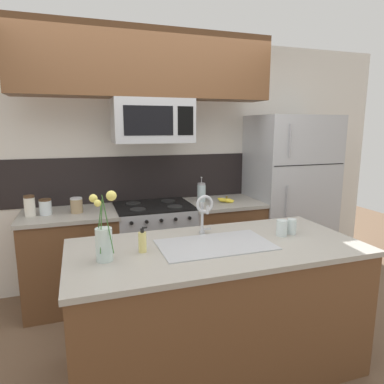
# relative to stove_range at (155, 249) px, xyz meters

# --- Properties ---
(ground_plane) EXTENTS (10.00, 10.00, 0.00)m
(ground_plane) POSITION_rel_stove_range_xyz_m (-0.00, -0.90, -0.46)
(ground_plane) COLOR brown
(rear_partition) EXTENTS (5.20, 0.10, 2.60)m
(rear_partition) POSITION_rel_stove_range_xyz_m (0.30, 0.38, 0.84)
(rear_partition) COLOR silver
(rear_partition) RESTS_ON ground
(splash_band) EXTENTS (3.20, 0.01, 0.48)m
(splash_band) POSITION_rel_stove_range_xyz_m (-0.00, 0.32, 0.69)
(splash_band) COLOR black
(splash_band) RESTS_ON rear_partition
(back_counter_left) EXTENTS (0.87, 0.65, 0.91)m
(back_counter_left) POSITION_rel_stove_range_xyz_m (-0.80, 0.00, -0.01)
(back_counter_left) COLOR brown
(back_counter_left) RESTS_ON ground
(back_counter_right) EXTENTS (0.78, 0.65, 0.91)m
(back_counter_right) POSITION_rel_stove_range_xyz_m (0.76, 0.00, -0.01)
(back_counter_right) COLOR brown
(back_counter_right) RESTS_ON ground
(stove_range) EXTENTS (0.76, 0.64, 0.93)m
(stove_range) POSITION_rel_stove_range_xyz_m (0.00, 0.00, 0.00)
(stove_range) COLOR #A8AAAF
(stove_range) RESTS_ON ground
(microwave) EXTENTS (0.74, 0.40, 0.41)m
(microwave) POSITION_rel_stove_range_xyz_m (0.00, -0.02, 1.29)
(microwave) COLOR #A8AAAF
(upper_cabinet_band) EXTENTS (2.36, 0.34, 0.60)m
(upper_cabinet_band) POSITION_rel_stove_range_xyz_m (-0.05, -0.05, 1.79)
(upper_cabinet_band) COLOR brown
(refrigerator) EXTENTS (0.88, 0.74, 1.82)m
(refrigerator) POSITION_rel_stove_range_xyz_m (1.58, 0.02, 0.45)
(refrigerator) COLOR #A8AAAF
(refrigerator) RESTS_ON ground
(storage_jar_tall) EXTENTS (0.09, 0.09, 0.19)m
(storage_jar_tall) POSITION_rel_stove_range_xyz_m (-1.12, -0.02, 0.54)
(storage_jar_tall) COLOR silver
(storage_jar_tall) RESTS_ON back_counter_left
(storage_jar_medium) EXTENTS (0.11, 0.11, 0.14)m
(storage_jar_medium) POSITION_rel_stove_range_xyz_m (-1.00, -0.01, 0.52)
(storage_jar_medium) COLOR silver
(storage_jar_medium) RESTS_ON back_counter_left
(storage_jar_short) EXTENTS (0.11, 0.11, 0.14)m
(storage_jar_short) POSITION_rel_stove_range_xyz_m (-0.73, -0.02, 0.52)
(storage_jar_short) COLOR #997F5B
(storage_jar_short) RESTS_ON back_counter_left
(banana_bunch) EXTENTS (0.19, 0.15, 0.08)m
(banana_bunch) POSITION_rel_stove_range_xyz_m (0.77, -0.06, 0.47)
(banana_bunch) COLOR yellow
(banana_bunch) RESTS_ON back_counter_right
(french_press) EXTENTS (0.09, 0.09, 0.27)m
(french_press) POSITION_rel_stove_range_xyz_m (0.53, 0.06, 0.55)
(french_press) COLOR silver
(french_press) RESTS_ON back_counter_right
(island_counter) EXTENTS (1.97, 0.92, 0.91)m
(island_counter) POSITION_rel_stove_range_xyz_m (0.16, -1.25, -0.01)
(island_counter) COLOR brown
(island_counter) RESTS_ON ground
(kitchen_sink) EXTENTS (0.76, 0.44, 0.16)m
(kitchen_sink) POSITION_rel_stove_range_xyz_m (0.15, -1.25, 0.38)
(kitchen_sink) COLOR #ADAFB5
(kitchen_sink) RESTS_ON island_counter
(sink_faucet) EXTENTS (0.14, 0.14, 0.31)m
(sink_faucet) POSITION_rel_stove_range_xyz_m (0.15, -1.03, 0.65)
(sink_faucet) COLOR #B7BABF
(sink_faucet) RESTS_ON island_counter
(dish_soap_bottle) EXTENTS (0.06, 0.05, 0.16)m
(dish_soap_bottle) POSITION_rel_stove_range_xyz_m (-0.34, -1.22, 0.52)
(dish_soap_bottle) COLOR #DBCC75
(dish_soap_bottle) RESTS_ON island_counter
(drinking_glass) EXTENTS (0.08, 0.08, 0.12)m
(drinking_glass) POSITION_rel_stove_range_xyz_m (0.69, -1.22, 0.51)
(drinking_glass) COLOR silver
(drinking_glass) RESTS_ON island_counter
(spare_glass) EXTENTS (0.07, 0.07, 0.11)m
(spare_glass) POSITION_rel_stove_range_xyz_m (0.78, -1.20, 0.51)
(spare_glass) COLOR silver
(spare_glass) RESTS_ON island_counter
(flower_vase) EXTENTS (0.15, 0.17, 0.44)m
(flower_vase) POSITION_rel_stove_range_xyz_m (-0.58, -1.29, 0.58)
(flower_vase) COLOR silver
(flower_vase) RESTS_ON island_counter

